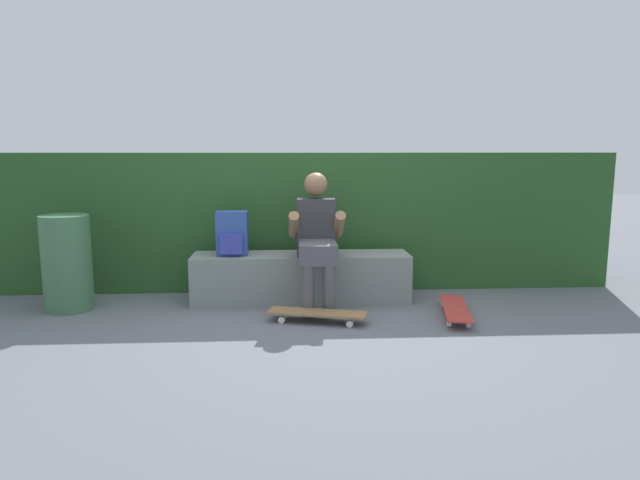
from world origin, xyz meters
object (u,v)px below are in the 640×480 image
bench_main (301,277)px  skateboard_near_person (317,313)px  trash_bin (67,263)px  skateboard_beside_bench (455,309)px  person_skater (317,236)px  backpack_on_bench (232,234)px

bench_main → skateboard_near_person: (0.11, -0.68, -0.15)m
bench_main → trash_bin: trash_bin is taller
skateboard_near_person → skateboard_beside_bench: size_ratio=1.00×
person_skater → skateboard_near_person: person_skater is taller
skateboard_near_person → skateboard_beside_bench: bearing=3.7°
bench_main → person_skater: person_skater is taller
backpack_on_bench → trash_bin: 1.45m
skateboard_beside_bench → backpack_on_bench: 2.07m
skateboard_beside_bench → skateboard_near_person: bearing=-176.3°
bench_main → skateboard_near_person: 0.71m
backpack_on_bench → skateboard_near_person: bearing=-42.4°
skateboard_beside_bench → trash_bin: 3.37m
person_skater → skateboard_beside_bench: size_ratio=1.45×
trash_bin → skateboard_beside_bench: bearing=-7.4°
skateboard_near_person → backpack_on_bench: (-0.74, 0.67, 0.56)m
bench_main → skateboard_beside_bench: (1.28, -0.61, -0.15)m
trash_bin → bench_main: bearing=4.9°
bench_main → skateboard_near_person: bearing=-80.6°
person_skater → trash_bin: 2.19m
trash_bin → skateboard_near_person: bearing=-13.2°
person_skater → trash_bin: (-2.18, 0.03, -0.22)m
trash_bin → person_skater: bearing=-0.9°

